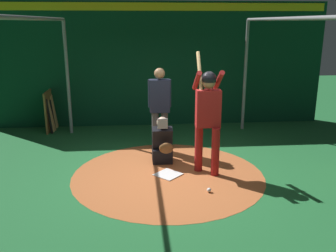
{
  "coord_description": "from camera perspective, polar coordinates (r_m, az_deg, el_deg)",
  "views": [
    {
      "loc": [
        6.33,
        -0.54,
        2.75
      ],
      "look_at": [
        0.0,
        0.0,
        0.95
      ],
      "focal_mm": 39.36,
      "sensor_mm": 36.0,
      "label": 1
    }
  ],
  "objects": [
    {
      "name": "back_wall",
      "position": [
        10.04,
        -1.79,
        9.52
      ],
      "size": [
        0.23,
        9.1,
        3.28
      ],
      "color": "#0C3D26",
      "rests_on": "ground"
    },
    {
      "name": "bat_rack",
      "position": [
        10.23,
        -17.59,
        2.3
      ],
      "size": [
        1.18,
        0.19,
        1.05
      ],
      "color": "olive",
      "rests_on": "ground"
    },
    {
      "name": "home_plate",
      "position": [
        6.92,
        -0.0,
        -7.5
      ],
      "size": [
        0.59,
        0.59,
        0.01
      ],
      "primitive_type": "cube",
      "rotation": [
        0.0,
        0.0,
        0.79
      ],
      "color": "white",
      "rests_on": "dirt_circle"
    },
    {
      "name": "dirt_circle",
      "position": [
        6.92,
        -0.0,
        -7.57
      ],
      "size": [
        3.56,
        3.56,
        0.01
      ],
      "primitive_type": "cylinder",
      "color": "#B76033",
      "rests_on": "ground"
    },
    {
      "name": "batter",
      "position": [
        6.7,
        6.18,
        2.2
      ],
      "size": [
        0.68,
        0.49,
        2.23
      ],
      "color": "maroon",
      "rests_on": "ground"
    },
    {
      "name": "baseball_0",
      "position": [
        6.28,
        6.37,
        -9.83
      ],
      "size": [
        0.07,
        0.07,
        0.07
      ],
      "primitive_type": "sphere",
      "color": "white",
      "rests_on": "dirt_circle"
    },
    {
      "name": "cage_frame",
      "position": [
        6.4,
        -0.0,
        9.33
      ],
      "size": [
        5.93,
        4.57,
        2.84
      ],
      "color": "gray",
      "rests_on": "ground"
    },
    {
      "name": "umpire",
      "position": [
        7.89,
        -1.29,
        3.25
      ],
      "size": [
        0.23,
        0.49,
        1.83
      ],
      "color": "#4C4C51",
      "rests_on": "ground"
    },
    {
      "name": "catcher",
      "position": [
        7.4,
        -0.86,
        -2.92
      ],
      "size": [
        0.58,
        0.4,
        0.95
      ],
      "color": "black",
      "rests_on": "ground"
    },
    {
      "name": "ground_plane",
      "position": [
        6.92,
        -0.0,
        -7.59
      ],
      "size": [
        25.1,
        25.1,
        0.0
      ],
      "primitive_type": "plane",
      "color": "#216633"
    }
  ]
}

